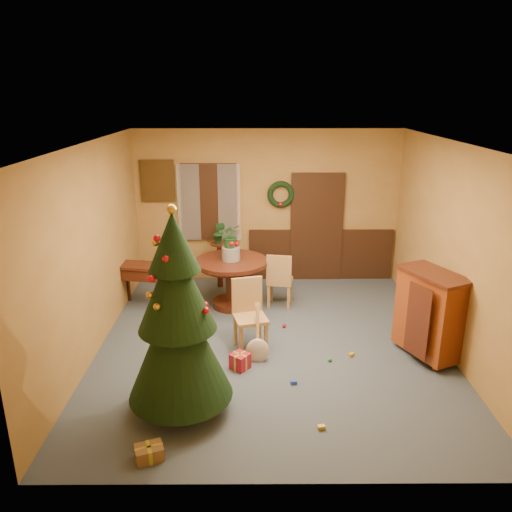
{
  "coord_description": "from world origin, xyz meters",
  "views": [
    {
      "loc": [
        -0.27,
        -6.56,
        3.55
      ],
      "look_at": [
        -0.23,
        0.4,
        1.24
      ],
      "focal_mm": 35.0,
      "sensor_mm": 36.0,
      "label": 1
    }
  ],
  "objects_px": {
    "writing_desk": "(143,275)",
    "christmas_tree": "(177,319)",
    "sideboard": "(430,312)",
    "dining_table": "(231,274)",
    "chair_near": "(249,311)"
  },
  "relations": [
    {
      "from": "writing_desk",
      "to": "christmas_tree",
      "type": "bearing_deg",
      "value": -70.78
    },
    {
      "from": "dining_table",
      "to": "writing_desk",
      "type": "relative_size",
      "value": 1.36
    },
    {
      "from": "dining_table",
      "to": "chair_near",
      "type": "xyz_separation_m",
      "value": [
        0.31,
        -1.42,
        -0.04
      ]
    },
    {
      "from": "writing_desk",
      "to": "sideboard",
      "type": "distance_m",
      "value": 4.65
    },
    {
      "from": "christmas_tree",
      "to": "chair_near",
      "type": "bearing_deg",
      "value": 63.36
    },
    {
      "from": "dining_table",
      "to": "writing_desk",
      "type": "bearing_deg",
      "value": 178.18
    },
    {
      "from": "christmas_tree",
      "to": "sideboard",
      "type": "bearing_deg",
      "value": 20.79
    },
    {
      "from": "chair_near",
      "to": "christmas_tree",
      "type": "bearing_deg",
      "value": -116.64
    },
    {
      "from": "christmas_tree",
      "to": "sideboard",
      "type": "relative_size",
      "value": 1.96
    },
    {
      "from": "christmas_tree",
      "to": "writing_desk",
      "type": "xyz_separation_m",
      "value": [
        -1.05,
        3.01,
        -0.6
      ]
    },
    {
      "from": "christmas_tree",
      "to": "sideboard",
      "type": "height_order",
      "value": "christmas_tree"
    },
    {
      "from": "dining_table",
      "to": "sideboard",
      "type": "height_order",
      "value": "sideboard"
    },
    {
      "from": "dining_table",
      "to": "christmas_tree",
      "type": "distance_m",
      "value": 3.05
    },
    {
      "from": "christmas_tree",
      "to": "writing_desk",
      "type": "distance_m",
      "value": 3.24
    },
    {
      "from": "sideboard",
      "to": "christmas_tree",
      "type": "bearing_deg",
      "value": -159.21
    }
  ]
}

